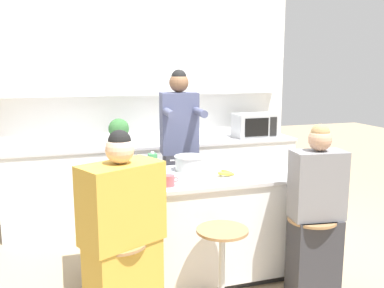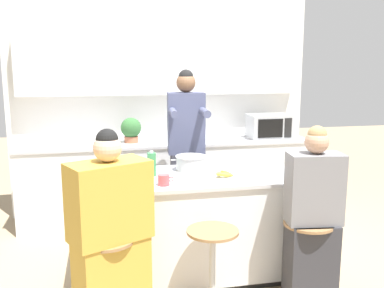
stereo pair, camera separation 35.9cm
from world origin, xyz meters
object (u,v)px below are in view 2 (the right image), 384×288
Objects in this scene: bar_stool_rightmost at (307,260)px; banana_bunch at (223,174)px; person_wrapped_blanket at (111,239)px; microwave at (269,126)px; potted_plant at (131,129)px; person_cooking at (186,157)px; bar_stool_center at (212,269)px; cooking_pot at (191,163)px; person_seated_near at (312,226)px; coffee_cup_near at (164,180)px; juice_carton at (152,164)px; kitchen_island at (194,225)px; bar_stool_leftmost at (109,280)px; fruit_bowl at (107,180)px.

banana_bunch is (-0.51, 0.52, 0.56)m from bar_stool_rightmost.
person_wrapped_blanket is 2.85× the size of microwave.
person_cooking is at bearing -55.30° from potted_plant.
bar_stool_center is at bearing -113.44° from banana_bunch.
person_cooking is (0.08, 1.38, 0.53)m from bar_stool_center.
person_wrapped_blanket is 7.94× the size of banana_bunch.
cooking_pot reaches higher than bar_stool_rightmost.
bar_stool_rightmost is 0.37× the size of person_cooking.
person_seated_near is 2.16m from microwave.
banana_bunch is (0.51, 0.15, -0.02)m from coffee_cup_near.
cooking_pot is 1.26× the size of potted_plant.
bar_stool_center is 5.34× the size of coffee_cup_near.
person_seated_near is at bearing -44.31° from banana_bunch.
banana_bunch is (0.93, 0.52, 0.27)m from person_wrapped_blanket.
juice_carton is (-0.43, -0.70, 0.11)m from person_cooking.
kitchen_island is at bearing 41.00° from coffee_cup_near.
bar_stool_leftmost is at bearing 147.79° from person_wrapped_blanket.
bar_stool_center is at bearing -90.87° from cooking_pot.
bar_stool_rightmost is at bearing -45.87° from banana_bunch.
banana_bunch is at bearing 134.13° from bar_stool_rightmost.
potted_plant reaches higher than juice_carton.
juice_carton is (0.37, 0.20, 0.06)m from fruit_bowl.
coffee_cup_near is at bearing -105.10° from person_cooking.
fruit_bowl is at bearing -155.90° from cooking_pot.
fruit_bowl is 0.94m from banana_bunch.
potted_plant is at bearing 118.62° from bar_stool_rightmost.
microwave is at bearing 76.27° from bar_stool_rightmost.
coffee_cup_near is 0.53m from banana_bunch.
microwave is (1.15, 0.67, 0.19)m from person_cooking.
person_cooking is at bearing -149.65° from microwave.
person_seated_near is at bearing -102.98° from microwave.
person_wrapped_blanket reaches higher than potted_plant.
bar_stool_center is 0.47× the size of person_seated_near.
juice_carton is at bearing 37.15° from person_wrapped_blanket.
fruit_bowl is at bearing -141.03° from microwave.
juice_carton is (-0.57, 0.16, 0.07)m from banana_bunch.
person_wrapped_blanket reaches higher than bar_stool_center.
bar_stool_center is 2.28× the size of potted_plant.
microwave is at bearing 38.97° from fruit_bowl.
bar_stool_leftmost is 0.37× the size of person_cooking.
microwave is (1.97, 2.05, 0.71)m from bar_stool_leftmost.
bar_stool_rightmost is at bearing -20.29° from coffee_cup_near.
person_cooking is 4.88× the size of cooking_pot.
cooking_pot is (0.01, 0.80, 0.60)m from bar_stool_center.
person_seated_near is 7.81× the size of banana_bunch.
bar_stool_rightmost is 0.27m from person_seated_near.
potted_plant is at bearing 126.76° from person_seated_near.
potted_plant is (-0.50, 0.72, 0.20)m from person_cooking.
juice_carton reaches higher than fruit_bowl.
person_wrapped_blanket is 3.89× the size of cooking_pot.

